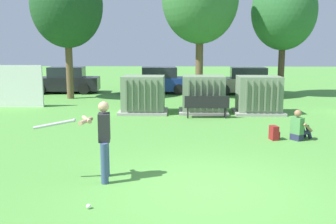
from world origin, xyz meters
The scene contains 14 objects.
ground_plane centered at (0.00, 0.00, 0.00)m, with size 96.00×96.00×0.00m, color #51933D.
transformer_west centered at (-2.11, 9.06, 0.79)m, with size 2.10×1.70×1.62m.
transformer_mid_west centered at (0.49, 9.19, 0.79)m, with size 2.10×1.70×1.62m.
transformer_mid_east centered at (2.87, 9.08, 0.79)m, with size 2.10×1.70×1.62m.
park_bench centered at (0.57, 7.92, 0.54)m, with size 1.80×0.42×0.92m.
batter centered at (-2.17, 0.48, 0.98)m, with size 1.62×0.73×1.74m.
sports_ball centered at (-2.12, -1.05, 0.04)m, with size 0.09×0.09×0.09m, color white.
seated_spectator centered at (3.22, 4.34, 0.38)m, with size 0.77×0.69×0.96m.
backpack centered at (2.45, 4.31, 0.21)m, with size 0.31×0.36×0.44m.
tree_left centered at (-6.64, 13.61, 5.04)m, with size 3.85×3.85×7.35m.
tree_center_right centered at (5.32, 15.12, 4.80)m, with size 3.66×3.66×6.99m.
parked_car_leftmost centered at (-7.68, 16.15, 0.75)m, with size 4.34×2.21×1.62m.
parked_car_left_of_center centered at (-1.95, 16.16, 0.75)m, with size 4.35×2.24×1.62m.
parked_car_right_of_center centered at (3.47, 15.98, 0.75)m, with size 4.29×2.10×1.62m.
Camera 1 is at (-0.46, -7.57, 2.90)m, focal length 41.29 mm.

